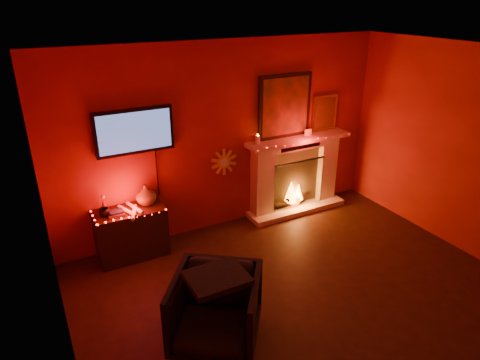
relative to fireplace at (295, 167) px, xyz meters
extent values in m
plane|color=black|center=(-1.14, -2.39, -0.72)|extent=(5.00, 5.00, 0.00)
plane|color=beige|center=(-1.14, -2.39, 1.98)|extent=(5.00, 5.00, 0.00)
plane|color=maroon|center=(-1.14, 0.11, 0.63)|extent=(5.00, 0.00, 5.00)
plane|color=maroon|center=(-3.64, -2.39, 0.63)|extent=(0.00, 5.00, 5.00)
cube|color=beige|center=(0.01, -0.09, -0.68)|extent=(1.65, 0.40, 0.08)
cube|color=beige|center=(-0.59, 0.00, -0.17)|extent=(0.30, 0.22, 0.95)
cube|color=beige|center=(0.61, 0.00, -0.17)|extent=(0.30, 0.22, 0.95)
cube|color=beige|center=(0.01, 0.00, 0.38)|extent=(1.50, 0.22, 0.14)
cube|color=beige|center=(0.01, -0.06, 0.48)|extent=(1.72, 0.34, 0.06)
cube|color=#84694D|center=(0.01, 0.06, -0.17)|extent=(0.90, 0.10, 0.95)
cube|color=black|center=(0.01, -0.12, -0.25)|extent=(0.90, 0.02, 0.78)
cylinder|color=black|center=(-0.09, -0.03, -0.58)|extent=(0.55, 0.09, 0.09)
cylinder|color=black|center=(0.09, -0.01, -0.52)|extent=(0.51, 0.18, 0.08)
cone|color=orange|center=(-0.07, -0.03, -0.39)|extent=(0.20, 0.20, 0.34)
cone|color=orange|center=(0.08, -0.02, -0.43)|extent=(0.16, 0.16, 0.26)
sphere|color=#FF3F07|center=(0.01, -0.03, -0.56)|extent=(0.18, 0.18, 0.18)
cube|color=black|center=(-0.19, 0.08, 0.98)|extent=(0.88, 0.05, 0.95)
cube|color=#C14519|center=(-0.19, 0.05, 0.98)|extent=(0.78, 0.01, 0.85)
cube|color=gold|center=(0.56, 0.08, 0.79)|extent=(0.46, 0.04, 0.56)
cube|color=#AD7F27|center=(0.56, 0.06, 0.79)|extent=(0.38, 0.01, 0.48)
cylinder|color=#F1E4C8|center=(-0.69, -0.01, 0.57)|extent=(0.07, 0.07, 0.12)
cube|color=silver|center=(0.19, -0.03, 0.56)|extent=(0.12, 0.01, 0.10)
cube|color=black|center=(-2.44, 0.07, 0.93)|extent=(1.00, 0.06, 0.58)
cube|color=#4162A7|center=(-2.44, 0.03, 0.93)|extent=(0.92, 0.01, 0.50)
cylinder|color=black|center=(-2.19, 0.08, 0.31)|extent=(0.02, 0.02, 0.66)
cylinder|color=gold|center=(-1.19, 0.09, 0.28)|extent=(0.20, 0.03, 0.20)
cylinder|color=silver|center=(-1.19, 0.08, 0.28)|extent=(0.13, 0.01, 0.13)
cube|color=black|center=(-2.67, -0.13, -0.38)|extent=(0.89, 0.45, 0.68)
imported|color=brown|center=(-2.41, -0.07, 0.10)|extent=(0.27, 0.27, 0.28)
imported|color=black|center=(-2.97, -0.15, 0.01)|extent=(0.13, 0.13, 0.10)
cylinder|color=silver|center=(-2.70, -0.20, -0.02)|extent=(0.17, 0.38, 0.05)
cylinder|color=silver|center=(-2.63, -0.28, -0.02)|extent=(0.17, 0.37, 0.05)
cylinder|color=silver|center=(-2.59, -0.15, -0.02)|extent=(0.14, 0.38, 0.05)
cube|color=#572218|center=(-2.84, -0.20, -0.03)|extent=(0.20, 0.14, 0.03)
cube|color=#21334D|center=(-2.83, -0.19, 0.00)|extent=(0.17, 0.12, 0.02)
imported|color=black|center=(-2.33, -2.06, -0.34)|extent=(1.17, 1.18, 0.77)
camera|label=1|loc=(-3.67, -5.11, 2.52)|focal=32.00mm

